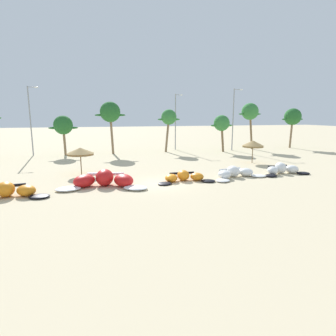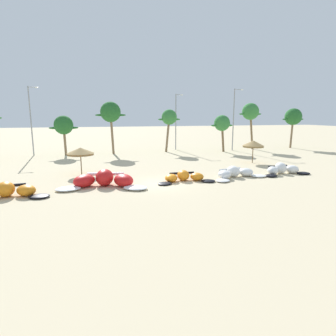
# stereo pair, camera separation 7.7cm
# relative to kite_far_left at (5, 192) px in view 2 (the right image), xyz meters

# --- Properties ---
(ground_plane) EXTENTS (260.00, 260.00, 0.00)m
(ground_plane) POSITION_rel_kite_far_left_xyz_m (12.22, 1.32, -0.44)
(ground_plane) COLOR beige
(kite_far_left) EXTENTS (6.49, 3.37, 1.16)m
(kite_far_left) POSITION_rel_kite_far_left_xyz_m (0.00, 0.00, 0.00)
(kite_far_left) COLOR black
(kite_far_left) RESTS_ON ground
(kite_left) EXTENTS (7.81, 4.43, 1.44)m
(kite_left) POSITION_rel_kite_far_left_xyz_m (7.30, 1.52, 0.11)
(kite_left) COLOR white
(kite_left) RESTS_ON ground
(kite_left_of_center) EXTENTS (5.78, 2.65, 0.99)m
(kite_left_of_center) POSITION_rel_kite_far_left_xyz_m (14.65, 1.65, -0.06)
(kite_left_of_center) COLOR black
(kite_left_of_center) RESTS_ON ground
(kite_center) EXTENTS (6.08, 3.46, 1.10)m
(kite_center) POSITION_rel_kite_far_left_xyz_m (20.06, 1.85, -0.02)
(kite_center) COLOR white
(kite_center) RESTS_ON ground
(kite_right_of_center) EXTENTS (5.62, 2.65, 1.17)m
(kite_right_of_center) POSITION_rel_kite_far_left_xyz_m (25.68, 2.07, 0.00)
(kite_right_of_center) COLOR black
(kite_right_of_center) RESTS_ON ground
(beach_umbrella_near_van) EXTENTS (2.81, 2.81, 2.79)m
(beach_umbrella_near_van) POSITION_rel_kite_far_left_xyz_m (5.25, 7.55, 1.95)
(beach_umbrella_near_van) COLOR brown
(beach_umbrella_near_van) RESTS_ON ground
(beach_umbrella_middle) EXTENTS (2.75, 2.75, 2.90)m
(beach_umbrella_middle) POSITION_rel_kite_far_left_xyz_m (26.46, 9.12, 2.03)
(beach_umbrella_middle) COLOR brown
(beach_umbrella_middle) RESTS_ON ground
(palm_left) EXTENTS (4.29, 2.86, 6.05)m
(palm_left) POSITION_rel_kite_far_left_xyz_m (2.41, 23.09, 4.10)
(palm_left) COLOR #7F6647
(palm_left) RESTS_ON ground
(palm_left_of_gap) EXTENTS (4.75, 3.17, 8.18)m
(palm_left_of_gap) POSITION_rel_kite_far_left_xyz_m (9.49, 22.72, 6.05)
(palm_left_of_gap) COLOR #7F6647
(palm_left_of_gap) RESTS_ON ground
(palm_center_left) EXTENTS (3.79, 2.53, 7.05)m
(palm_center_left) POSITION_rel_kite_far_left_xyz_m (19.01, 22.79, 5.20)
(palm_center_left) COLOR #7F6647
(palm_center_left) RESTS_ON ground
(palm_center_right) EXTENTS (3.94, 2.63, 6.12)m
(palm_center_right) POSITION_rel_kite_far_left_xyz_m (27.49, 20.47, 4.27)
(palm_center_right) COLOR brown
(palm_center_right) RESTS_ON ground
(palm_right_of_gap) EXTENTS (4.46, 2.97, 8.22)m
(palm_right_of_gap) POSITION_rel_kite_far_left_xyz_m (34.05, 22.69, 6.18)
(palm_right_of_gap) COLOR brown
(palm_right_of_gap) RESTS_ON ground
(palm_right) EXTENTS (4.62, 3.08, 7.36)m
(palm_right) POSITION_rel_kite_far_left_xyz_m (42.88, 22.41, 5.29)
(palm_right) COLOR #7F6647
(palm_right) RESTS_ON ground
(lamppost_west) EXTENTS (1.57, 0.24, 10.34)m
(lamppost_west) POSITION_rel_kite_far_left_xyz_m (-2.18, 24.15, 5.25)
(lamppost_west) COLOR gray
(lamppost_west) RESTS_ON ground
(lamppost_west_center) EXTENTS (1.42, 0.24, 9.74)m
(lamppost_west_center) POSITION_rel_kite_far_left_xyz_m (21.06, 25.46, 4.93)
(lamppost_west_center) COLOR gray
(lamppost_west_center) RESTS_ON ground
(lamppost_east_center) EXTENTS (1.72, 0.24, 10.55)m
(lamppost_east_center) POSITION_rel_kite_far_left_xyz_m (30.42, 21.88, 5.37)
(lamppost_east_center) COLOR gray
(lamppost_east_center) RESTS_ON ground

